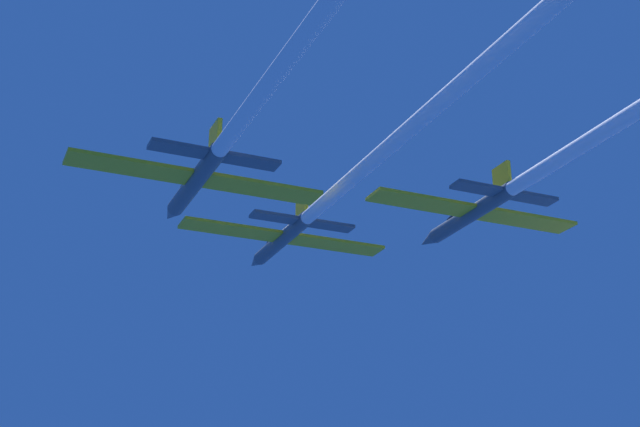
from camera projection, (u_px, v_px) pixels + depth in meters
jet_lead at (390, 145)px, 64.10m from camera, size 19.65×71.16×3.26m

